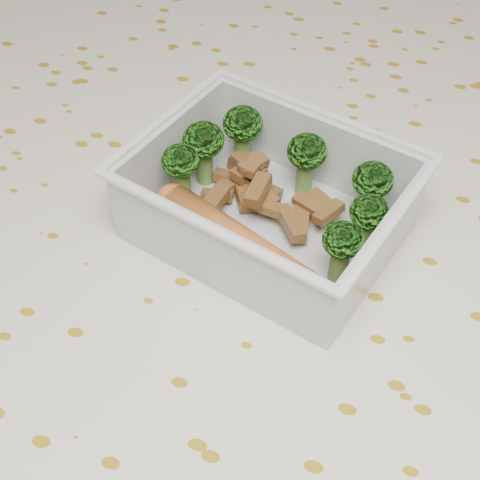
% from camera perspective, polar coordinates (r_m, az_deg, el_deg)
% --- Properties ---
extents(dining_table, '(1.40, 0.90, 0.75)m').
position_cam_1_polar(dining_table, '(0.48, 0.41, -8.51)').
color(dining_table, brown).
rests_on(dining_table, ground).
extents(tablecloth, '(1.46, 0.96, 0.19)m').
position_cam_1_polar(tablecloth, '(0.44, 0.45, -4.81)').
color(tablecloth, beige).
rests_on(tablecloth, dining_table).
extents(lunch_container, '(0.19, 0.16, 0.06)m').
position_cam_1_polar(lunch_container, '(0.41, 2.46, 2.65)').
color(lunch_container, silver).
rests_on(lunch_container, tablecloth).
extents(broccoli_florets, '(0.14, 0.11, 0.05)m').
position_cam_1_polar(broccoli_florets, '(0.41, 3.50, 5.88)').
color(broccoli_florets, '#608C3F').
rests_on(broccoli_florets, lunch_container).
extents(meat_pile, '(0.09, 0.07, 0.03)m').
position_cam_1_polar(meat_pile, '(0.43, 2.00, 4.23)').
color(meat_pile, brown).
rests_on(meat_pile, lunch_container).
extents(sausage, '(0.13, 0.07, 0.02)m').
position_cam_1_polar(sausage, '(0.39, 0.23, -0.68)').
color(sausage, '#B35F2A').
rests_on(sausage, lunch_container).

